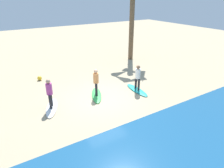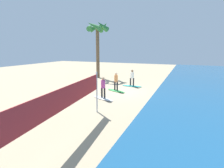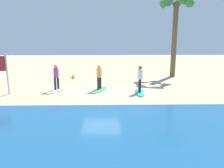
# 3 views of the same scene
# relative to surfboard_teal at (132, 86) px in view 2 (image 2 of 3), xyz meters

# --- Properties ---
(ground_plane) EXTENTS (60.00, 60.00, 0.00)m
(ground_plane) POSITION_rel_surfboard_teal_xyz_m (2.45, -0.35, -0.04)
(ground_plane) COLOR tan
(surfboard_teal) EXTENTS (0.67, 2.13, 0.09)m
(surfboard_teal) POSITION_rel_surfboard_teal_xyz_m (0.00, 0.00, 0.00)
(surfboard_teal) COLOR teal
(surfboard_teal) RESTS_ON ground
(surfer_teal) EXTENTS (0.32, 0.46, 1.64)m
(surfer_teal) POSITION_rel_surfboard_teal_xyz_m (0.00, -0.00, 0.99)
(surfer_teal) COLOR #232328
(surfer_teal) RESTS_ON surfboard_teal
(surfboard_green) EXTENTS (1.36, 2.15, 0.09)m
(surfboard_green) POSITION_rel_surfboard_teal_xyz_m (2.56, -0.74, 0.00)
(surfboard_green) COLOR green
(surfboard_green) RESTS_ON ground
(surfer_green) EXTENTS (0.32, 0.43, 1.64)m
(surfer_green) POSITION_rel_surfboard_teal_xyz_m (2.56, -0.74, 0.99)
(surfer_green) COLOR #232328
(surfer_green) RESTS_ON surfboard_green
(surfboard_white) EXTENTS (1.33, 2.15, 0.09)m
(surfboard_white) POSITION_rel_surfboard_teal_xyz_m (5.34, -0.70, 0.00)
(surfboard_white) COLOR white
(surfboard_white) RESTS_ON ground
(surfer_white) EXTENTS (0.32, 0.44, 1.64)m
(surfer_white) POSITION_rel_surfboard_teal_xyz_m (5.34, -0.70, 0.99)
(surfer_white) COLOR #232328
(surfer_white) RESTS_ON surfboard_white
(volleyball_net) EXTENTS (9.03, 1.24, 2.50)m
(volleyball_net) POSITION_rel_surfboard_teal_xyz_m (12.52, 0.75, 1.74)
(volleyball_net) COLOR silver
(volleyball_net) RESTS_ON ground
(palm_tree) EXTENTS (2.88, 3.03, 7.28)m
(palm_tree) POSITION_rel_surfboard_teal_xyz_m (-3.79, -5.86, 5.79)
(palm_tree) COLOR brown
(palm_tree) RESTS_ON ground
(beach_ball) EXTENTS (0.32, 0.32, 0.32)m
(beach_ball) POSITION_rel_surfboard_teal_xyz_m (4.94, -5.07, 0.11)
(beach_ball) COLOR yellow
(beach_ball) RESTS_ON ground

